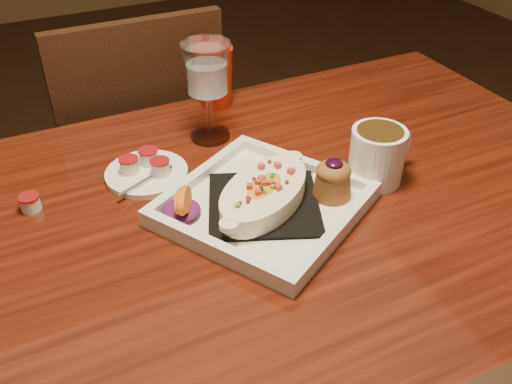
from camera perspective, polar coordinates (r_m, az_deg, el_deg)
name	(u,v)px	position (r m, az deg, el deg)	size (l,w,h in m)	color
table	(232,264)	(1.02, -2.39, -7.16)	(1.50, 0.90, 0.75)	maroon
chair_far	(140,160)	(1.59, -11.56, 3.17)	(0.42, 0.42, 0.93)	black
plate	(269,198)	(0.96, 1.32, -0.59)	(0.40, 0.40, 0.08)	white
coffee_mug	(378,153)	(1.04, 12.15, 3.83)	(0.14, 0.10, 0.10)	white
goblet	(207,74)	(1.12, -4.91, 11.65)	(0.10, 0.10, 0.20)	silver
saucer	(146,171)	(1.07, -10.92, 2.08)	(0.15, 0.15, 0.10)	white
creamer_loose	(30,203)	(1.04, -21.66, -1.00)	(0.04, 0.04, 0.03)	silver
red_tumbler	(215,77)	(1.28, -4.08, 11.41)	(0.08, 0.08, 0.13)	red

